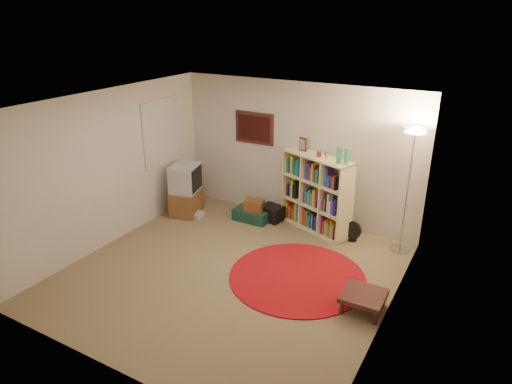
{
  "coord_description": "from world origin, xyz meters",
  "views": [
    {
      "loc": [
        3.17,
        -4.86,
        3.63
      ],
      "look_at": [
        0.1,
        0.6,
        1.1
      ],
      "focal_mm": 32.0,
      "sensor_mm": 36.0,
      "label": 1
    }
  ],
  "objects_px": {
    "suitcase": "(252,214)",
    "tv_stand": "(186,190)",
    "floor_fan": "(352,231)",
    "side_table": "(364,296)",
    "bookshelf": "(316,194)",
    "floor_lamp": "(413,150)"
  },
  "relations": [
    {
      "from": "tv_stand",
      "to": "side_table",
      "type": "distance_m",
      "value": 4.05
    },
    {
      "from": "floor_fan",
      "to": "tv_stand",
      "type": "distance_m",
      "value": 3.14
    },
    {
      "from": "tv_stand",
      "to": "suitcase",
      "type": "distance_m",
      "value": 1.33
    },
    {
      "from": "floor_lamp",
      "to": "floor_fan",
      "type": "bearing_deg",
      "value": -174.74
    },
    {
      "from": "floor_fan",
      "to": "side_table",
      "type": "height_order",
      "value": "floor_fan"
    },
    {
      "from": "bookshelf",
      "to": "suitcase",
      "type": "height_order",
      "value": "bookshelf"
    },
    {
      "from": "floor_lamp",
      "to": "suitcase",
      "type": "bearing_deg",
      "value": -176.13
    },
    {
      "from": "floor_lamp",
      "to": "side_table",
      "type": "relative_size",
      "value": 3.76
    },
    {
      "from": "bookshelf",
      "to": "floor_lamp",
      "type": "xyz_separation_m",
      "value": [
        1.52,
        -0.05,
        1.03
      ]
    },
    {
      "from": "floor_fan",
      "to": "tv_stand",
      "type": "height_order",
      "value": "tv_stand"
    },
    {
      "from": "suitcase",
      "to": "tv_stand",
      "type": "bearing_deg",
      "value": -163.93
    },
    {
      "from": "floor_fan",
      "to": "side_table",
      "type": "bearing_deg",
      "value": -66.27
    },
    {
      "from": "floor_lamp",
      "to": "suitcase",
      "type": "relative_size",
      "value": 3.11
    },
    {
      "from": "bookshelf",
      "to": "floor_fan",
      "type": "relative_size",
      "value": 4.64
    },
    {
      "from": "tv_stand",
      "to": "suitcase",
      "type": "height_order",
      "value": "tv_stand"
    },
    {
      "from": "floor_lamp",
      "to": "floor_fan",
      "type": "distance_m",
      "value": 1.7
    },
    {
      "from": "bookshelf",
      "to": "tv_stand",
      "type": "xyz_separation_m",
      "value": [
        -2.35,
        -0.59,
        -0.19
      ]
    },
    {
      "from": "floor_lamp",
      "to": "tv_stand",
      "type": "height_order",
      "value": "floor_lamp"
    },
    {
      "from": "bookshelf",
      "to": "floor_fan",
      "type": "distance_m",
      "value": 0.89
    },
    {
      "from": "bookshelf",
      "to": "floor_lamp",
      "type": "bearing_deg",
      "value": 19.39
    },
    {
      "from": "bookshelf",
      "to": "tv_stand",
      "type": "relative_size",
      "value": 1.67
    },
    {
      "from": "floor_lamp",
      "to": "suitcase",
      "type": "distance_m",
      "value": 3.08
    }
  ]
}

